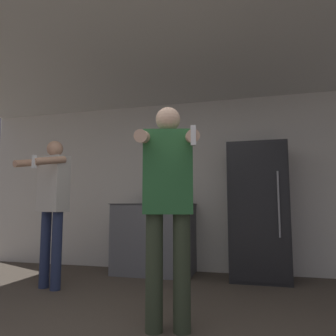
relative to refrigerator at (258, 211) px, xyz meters
name	(u,v)px	position (x,y,z in m)	size (l,w,h in m)	color
wall_back	(189,185)	(-1.00, 0.36, 0.39)	(7.00, 0.06, 2.55)	silver
ceiling_slab	(161,61)	(-1.00, -1.16, 1.69)	(7.00, 3.50, 0.05)	silver
refrigerator	(258,211)	(0.00, 0.00, 0.00)	(0.75, 0.70, 1.77)	#262628
counter	(154,238)	(-1.45, 0.01, -0.39)	(1.14, 0.67, 0.99)	slate
bottle_brown_liquor	(148,197)	(-1.57, 0.11, 0.19)	(0.09, 0.09, 0.27)	black
bottle_tall_gin	(185,195)	(-1.01, 0.11, 0.22)	(0.07, 0.07, 0.31)	#563314
bottle_clear_vodka	(156,195)	(-1.45, 0.11, 0.23)	(0.08, 0.08, 0.32)	#194723
person_woman_foreground	(168,198)	(-0.69, -2.03, 0.13)	(0.54, 0.57, 1.75)	#38422D
person_man_side	(52,198)	(-2.36, -1.12, 0.16)	(0.53, 0.61, 1.74)	navy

